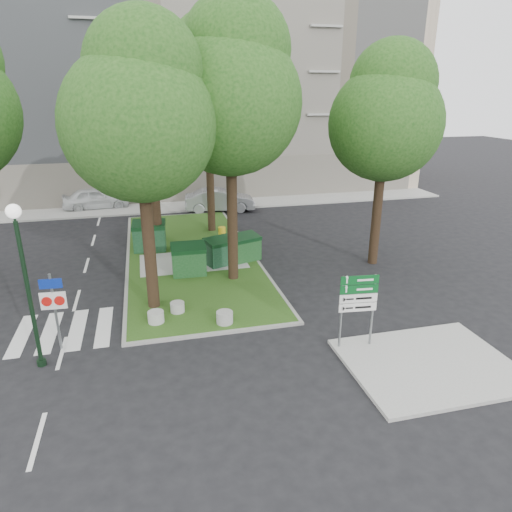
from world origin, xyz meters
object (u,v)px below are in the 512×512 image
object	(u,v)px
bollard_left	(156,317)
car_white	(96,198)
street_lamp	(24,269)
bollard_right	(225,317)
tree_median_mid	(151,111)
bollard_mid	(177,307)
tree_street_right	(387,113)
dumpster_c	(221,251)
litter_bin	(222,233)
dumpster_a	(150,236)
directional_sign	(358,300)
dumpster_d	(245,247)
tree_median_near_left	(140,109)
tree_median_far	(208,82)
car_silver	(220,200)
dumpster_b	(189,260)
tree_median_near_right	(232,88)
traffic_sign_pole	(54,302)

from	to	relation	value
bollard_left	car_white	world-z (taller)	car_white
street_lamp	bollard_right	bearing A→B (deg)	10.60
tree_median_mid	bollard_left	size ratio (longest dim) A/B	17.39
bollard_right	street_lamp	world-z (taller)	street_lamp
bollard_mid	tree_street_right	bearing A→B (deg)	18.62
dumpster_c	litter_bin	size ratio (longest dim) A/B	2.33
bollard_left	bollard_right	size ratio (longest dim) A/B	0.97
dumpster_a	directional_sign	world-z (taller)	directional_sign
dumpster_c	dumpster_d	distance (m)	1.27
tree_median_near_left	litter_bin	bearing A→B (deg)	62.56
tree_median_mid	tree_median_far	distance (m)	4.59
tree_median_far	dumpster_c	distance (m)	9.52
tree_street_right	car_silver	bearing A→B (deg)	115.52
dumpster_a	dumpster_c	size ratio (longest dim) A/B	1.06
dumpster_b	street_lamp	size ratio (longest dim) A/B	0.31
tree_median_far	directional_sign	world-z (taller)	tree_median_far
dumpster_c	litter_bin	world-z (taller)	dumpster_c
car_silver	tree_median_near_left	bearing A→B (deg)	167.61
car_white	dumpster_b	bearing A→B (deg)	-165.63
directional_sign	car_white	size ratio (longest dim) A/B	0.54
tree_median_mid	dumpster_d	xyz separation A→B (m)	(3.91, -2.44, -6.24)
car_silver	tree_median_near_right	bearing A→B (deg)	-179.91
bollard_right	litter_bin	bearing A→B (deg)	80.59
dumpster_c	car_silver	size ratio (longest dim) A/B	0.35
tree_median_near_left	tree_street_right	size ratio (longest dim) A/B	1.05
tree_street_right	traffic_sign_pole	size ratio (longest dim) A/B	3.84
bollard_right	car_white	distance (m)	19.85
dumpster_b	bollard_mid	bearing A→B (deg)	-101.48
dumpster_b	traffic_sign_pole	bearing A→B (deg)	-131.14
tree_median_near_right	directional_sign	world-z (taller)	tree_median_near_right
tree_median_far	tree_street_right	xyz separation A→B (m)	(6.80, -7.00, -1.34)
tree_median_near_left	tree_median_far	world-z (taller)	tree_median_far
tree_median_far	street_lamp	world-z (taller)	tree_median_far
dumpster_b	dumpster_d	distance (m)	3.08
dumpster_d	car_silver	xyz separation A→B (m)	(0.50, 10.15, 0.04)
dumpster_c	litter_bin	xyz separation A→B (m)	(0.71, 3.72, -0.27)
litter_bin	dumpster_a	bearing A→B (deg)	-167.93
bollard_left	car_white	distance (m)	18.68
tree_median_near_right	traffic_sign_pole	world-z (taller)	tree_median_near_right
tree_median_far	bollard_right	distance (m)	14.12
bollard_right	dumpster_b	bearing A→B (deg)	98.40
tree_median_near_left	tree_median_mid	bearing A→B (deg)	85.60
dumpster_a	dumpster_b	size ratio (longest dim) A/B	1.13
dumpster_b	dumpster_a	bearing A→B (deg)	114.29
tree_median_near_left	bollard_mid	world-z (taller)	tree_median_near_left
tree_median_far	bollard_mid	size ratio (longest dim) A/B	22.76
tree_median_far	directional_sign	bearing A→B (deg)	-80.22
dumpster_d	directional_sign	xyz separation A→B (m)	(1.71, -8.62, 1.00)
car_silver	dumpster_b	bearing A→B (deg)	170.28
dumpster_b	dumpster_d	xyz separation A→B (m)	(2.84, 1.19, -0.06)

